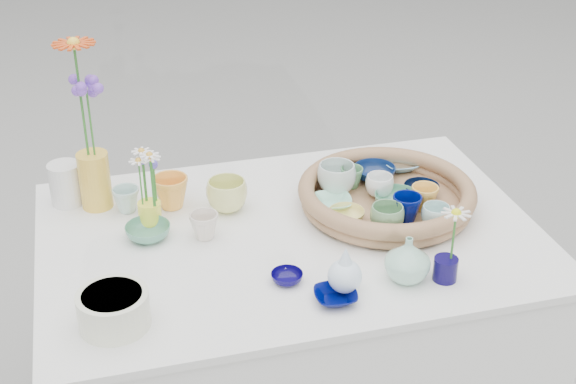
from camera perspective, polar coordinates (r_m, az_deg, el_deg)
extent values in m
imported|color=#0E224E|center=(2.26, 6.16, 1.34)|extent=(0.15, 0.15, 0.04)
imported|color=black|center=(2.20, 9.45, 0.15)|extent=(0.11, 0.11, 0.03)
imported|color=#F1B54C|center=(2.13, 9.68, -0.41)|extent=(0.10, 0.10, 0.07)
imported|color=#579F79|center=(2.13, 7.75, -0.60)|extent=(0.13, 0.13, 0.04)
imported|color=#69996B|center=(2.02, 7.05, -1.85)|extent=(0.10, 0.10, 0.07)
imported|color=#96DEC0|center=(2.12, 3.19, -0.75)|extent=(0.12, 0.12, 0.02)
imported|color=silver|center=(2.18, 3.47, 0.98)|extent=(0.11, 0.11, 0.08)
imported|color=white|center=(2.18, 6.52, 0.45)|extent=(0.09, 0.09, 0.06)
imported|color=#82CAF4|center=(2.34, 8.03, 1.95)|extent=(0.10, 0.10, 0.03)
imported|color=#020B5B|center=(2.07, 8.44, -1.14)|extent=(0.10, 0.10, 0.07)
imported|color=#E7D371|center=(2.06, 4.18, -1.68)|extent=(0.12, 0.12, 0.03)
imported|color=silver|center=(2.06, 10.45, -1.71)|extent=(0.10, 0.10, 0.06)
imported|color=#548E5E|center=(2.21, 4.55, 1.04)|extent=(0.08, 0.08, 0.06)
imported|color=#F7A840|center=(2.16, -8.32, -0.01)|extent=(0.12, 0.12, 0.09)
imported|color=#DBDE80|center=(2.13, -4.37, -0.23)|extent=(0.12, 0.12, 0.09)
imported|color=#508F73|center=(2.04, -9.93, -2.81)|extent=(0.12, 0.12, 0.04)
imported|color=beige|center=(2.02, -5.97, -2.41)|extent=(0.07, 0.07, 0.07)
imported|color=#080245|center=(1.86, -0.08, -6.09)|extent=(0.09, 0.09, 0.02)
imported|color=silver|center=(2.17, -11.41, -0.54)|extent=(0.09, 0.09, 0.07)
imported|color=#010645|center=(1.80, 3.40, -7.43)|extent=(0.10, 0.10, 0.02)
imported|color=#9CD2B8|center=(1.86, 8.51, -4.73)|extent=(0.14, 0.14, 0.11)
cylinder|color=#0C063C|center=(1.89, 11.12, -5.39)|extent=(0.06, 0.06, 0.06)
cylinder|color=gold|center=(2.19, -13.57, 0.81)|extent=(0.10, 0.10, 0.16)
cylinder|color=#FFF740|center=(2.09, -9.80, -1.52)|extent=(0.08, 0.08, 0.06)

